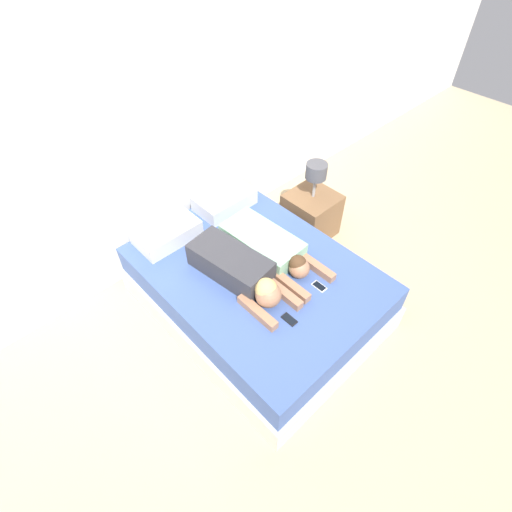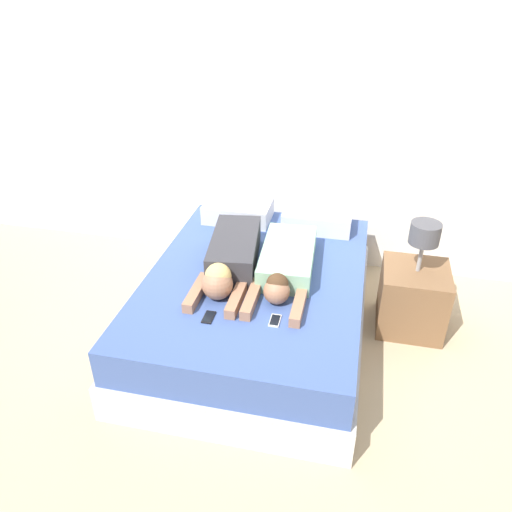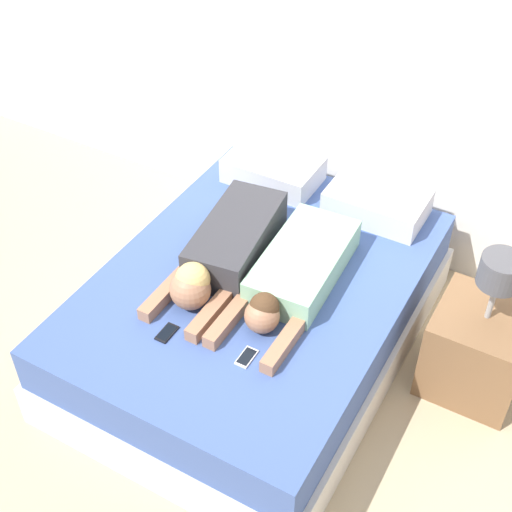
{
  "view_description": "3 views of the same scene",
  "coord_description": "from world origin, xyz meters",
  "px_view_note": "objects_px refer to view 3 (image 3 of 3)",
  "views": [
    {
      "loc": [
        -1.58,
        -1.68,
        3.09
      ],
      "look_at": [
        0.0,
        0.0,
        0.69
      ],
      "focal_mm": 28.0,
      "sensor_mm": 36.0,
      "label": 1
    },
    {
      "loc": [
        0.66,
        -2.95,
        2.5
      ],
      "look_at": [
        0.0,
        0.0,
        0.69
      ],
      "focal_mm": 35.0,
      "sensor_mm": 36.0,
      "label": 2
    },
    {
      "loc": [
        1.36,
        -2.41,
        3.13
      ],
      "look_at": [
        0.0,
        0.0,
        0.69
      ],
      "focal_mm": 50.0,
      "sensor_mm": 36.0,
      "label": 3
    }
  ],
  "objects_px": {
    "pillow_head_right": "(377,203)",
    "person_left": "(225,251)",
    "person_right": "(295,274)",
    "cell_phone_right": "(247,357)",
    "pillow_head_left": "(273,170)",
    "bed": "(256,313)",
    "nightstand": "(478,346)",
    "cell_phone_left": "(167,333)"
  },
  "relations": [
    {
      "from": "pillow_head_left",
      "to": "pillow_head_right",
      "type": "height_order",
      "value": "same"
    },
    {
      "from": "person_right",
      "to": "pillow_head_right",
      "type": "bearing_deg",
      "value": 80.07
    },
    {
      "from": "bed",
      "to": "pillow_head_right",
      "type": "height_order",
      "value": "pillow_head_right"
    },
    {
      "from": "pillow_head_right",
      "to": "person_left",
      "type": "xyz_separation_m",
      "value": [
        -0.53,
        -0.83,
        0.03
      ]
    },
    {
      "from": "pillow_head_left",
      "to": "nightstand",
      "type": "height_order",
      "value": "nightstand"
    },
    {
      "from": "pillow_head_right",
      "to": "cell_phone_left",
      "type": "distance_m",
      "value": 1.49
    },
    {
      "from": "person_left",
      "to": "cell_phone_right",
      "type": "distance_m",
      "value": 0.67
    },
    {
      "from": "pillow_head_left",
      "to": "cell_phone_left",
      "type": "distance_m",
      "value": 1.4
    },
    {
      "from": "pillow_head_left",
      "to": "cell_phone_right",
      "type": "distance_m",
      "value": 1.46
    },
    {
      "from": "bed",
      "to": "cell_phone_left",
      "type": "distance_m",
      "value": 0.66
    },
    {
      "from": "person_left",
      "to": "cell_phone_right",
      "type": "xyz_separation_m",
      "value": [
        0.42,
        -0.5,
        -0.1
      ]
    },
    {
      "from": "person_left",
      "to": "cell_phone_left",
      "type": "distance_m",
      "value": 0.57
    },
    {
      "from": "pillow_head_right",
      "to": "pillow_head_left",
      "type": "bearing_deg",
      "value": 180.0
    },
    {
      "from": "bed",
      "to": "person_left",
      "type": "height_order",
      "value": "person_left"
    },
    {
      "from": "person_right",
      "to": "person_left",
      "type": "bearing_deg",
      "value": -173.15
    },
    {
      "from": "person_right",
      "to": "cell_phone_left",
      "type": "xyz_separation_m",
      "value": [
        -0.39,
        -0.61,
        -0.08
      ]
    },
    {
      "from": "pillow_head_left",
      "to": "cell_phone_left",
      "type": "bearing_deg",
      "value": -83.29
    },
    {
      "from": "cell_phone_left",
      "to": "nightstand",
      "type": "relative_size",
      "value": 0.14
    },
    {
      "from": "person_left",
      "to": "nightstand",
      "type": "relative_size",
      "value": 1.16
    },
    {
      "from": "person_right",
      "to": "nightstand",
      "type": "xyz_separation_m",
      "value": [
        0.94,
        0.31,
        -0.33
      ]
    },
    {
      "from": "cell_phone_left",
      "to": "cell_phone_right",
      "type": "relative_size",
      "value": 1.0
    },
    {
      "from": "cell_phone_left",
      "to": "pillow_head_left",
      "type": "bearing_deg",
      "value": 96.71
    },
    {
      "from": "bed",
      "to": "person_left",
      "type": "bearing_deg",
      "value": -178.24
    },
    {
      "from": "pillow_head_left",
      "to": "pillow_head_right",
      "type": "xyz_separation_m",
      "value": [
        0.69,
        0.0,
        0.0
      ]
    },
    {
      "from": "pillow_head_right",
      "to": "cell_phone_left",
      "type": "relative_size",
      "value": 4.54
    },
    {
      "from": "pillow_head_right",
      "to": "person_right",
      "type": "distance_m",
      "value": 0.8
    },
    {
      "from": "nightstand",
      "to": "pillow_head_left",
      "type": "bearing_deg",
      "value": 162.36
    },
    {
      "from": "person_left",
      "to": "pillow_head_left",
      "type": "bearing_deg",
      "value": 100.71
    },
    {
      "from": "bed",
      "to": "person_right",
      "type": "bearing_deg",
      "value": 11.35
    },
    {
      "from": "person_left",
      "to": "person_right",
      "type": "height_order",
      "value": "person_left"
    },
    {
      "from": "person_right",
      "to": "cell_phone_right",
      "type": "relative_size",
      "value": 8.64
    },
    {
      "from": "pillow_head_left",
      "to": "pillow_head_right",
      "type": "bearing_deg",
      "value": 0.0
    },
    {
      "from": "pillow_head_right",
      "to": "cell_phone_right",
      "type": "bearing_deg",
      "value": -94.6
    },
    {
      "from": "bed",
      "to": "person_right",
      "type": "height_order",
      "value": "person_right"
    },
    {
      "from": "nightstand",
      "to": "cell_phone_right",
      "type": "bearing_deg",
      "value": -136.76
    },
    {
      "from": "bed",
      "to": "pillow_head_left",
      "type": "relative_size",
      "value": 3.78
    },
    {
      "from": "person_left",
      "to": "bed",
      "type": "bearing_deg",
      "value": 1.76
    },
    {
      "from": "bed",
      "to": "pillow_head_left",
      "type": "bearing_deg",
      "value": 112.63
    },
    {
      "from": "person_right",
      "to": "pillow_head_left",
      "type": "bearing_deg",
      "value": 125.1
    },
    {
      "from": "pillow_head_right",
      "to": "nightstand",
      "type": "xyz_separation_m",
      "value": [
        0.81,
        -0.48,
        -0.33
      ]
    },
    {
      "from": "pillow_head_left",
      "to": "pillow_head_right",
      "type": "distance_m",
      "value": 0.69
    },
    {
      "from": "bed",
      "to": "nightstand",
      "type": "relative_size",
      "value": 2.37
    }
  ]
}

